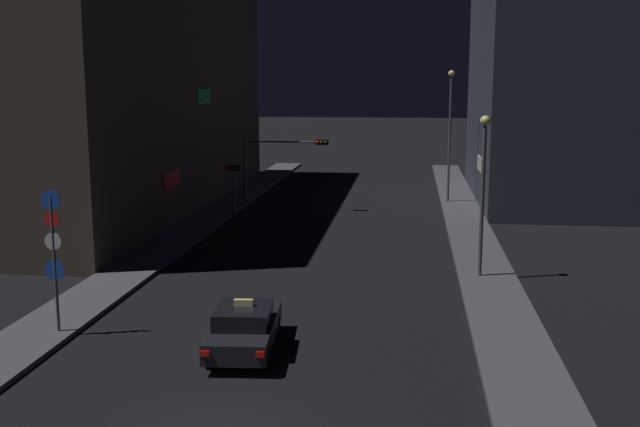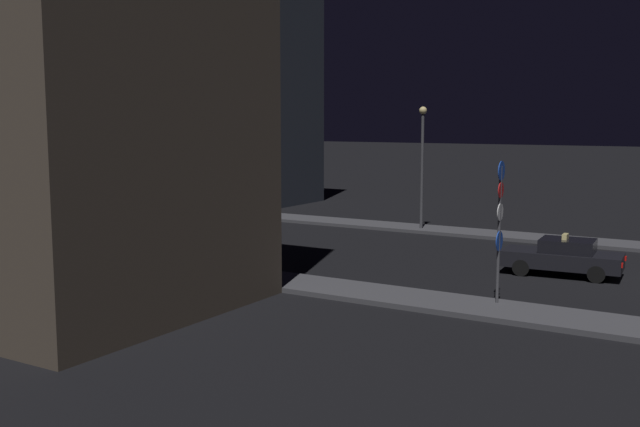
% 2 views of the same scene
% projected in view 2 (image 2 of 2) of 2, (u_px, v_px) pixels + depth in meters
% --- Properties ---
extents(sidewalk_left, '(2.36, 57.80, 0.17)m').
position_uv_depth(sidewalk_left, '(52.00, 250.00, 33.42)').
color(sidewalk_left, '#424247').
rests_on(sidewalk_left, ground_plane).
extents(sidewalk_right, '(2.36, 57.80, 0.17)m').
position_uv_depth(sidewalk_right, '(248.00, 215.00, 46.01)').
color(sidewalk_right, '#424247').
rests_on(sidewalk_right, ground_plane).
extents(building_facade_right, '(9.00, 18.33, 15.57)m').
position_uv_depth(building_facade_right, '(187.00, 95.00, 54.81)').
color(building_facade_right, '#282D38').
rests_on(building_facade_right, ground_plane).
extents(taxi, '(2.13, 4.57, 1.62)m').
position_uv_depth(taxi, '(563.00, 257.00, 28.36)').
color(taxi, black).
rests_on(taxi, ground_plane).
extents(traffic_light_overhead, '(5.29, 0.42, 4.55)m').
position_uv_depth(traffic_light_overhead, '(64.00, 170.00, 37.80)').
color(traffic_light_overhead, '#47474C').
rests_on(traffic_light_overhead, ground_plane).
extents(traffic_light_left_kerb, '(0.80, 0.42, 3.27)m').
position_uv_depth(traffic_light_left_kerb, '(73.00, 197.00, 34.42)').
color(traffic_light_left_kerb, '#47474C').
rests_on(traffic_light_left_kerb, ground_plane).
extents(sign_pole_left, '(0.64, 0.10, 4.50)m').
position_uv_depth(sign_pole_left, '(500.00, 221.00, 23.19)').
color(sign_pole_left, '#47474C').
rests_on(sign_pole_left, sidewalk_left).
extents(street_lamp_near_block, '(0.41, 0.41, 6.47)m').
position_uv_depth(street_lamp_near_block, '(422.00, 153.00, 39.19)').
color(street_lamp_near_block, '#47474C').
rests_on(street_lamp_near_block, sidewalk_right).
extents(street_lamp_far_block, '(0.41, 0.41, 8.46)m').
position_uv_depth(street_lamp_far_block, '(150.00, 130.00, 48.55)').
color(street_lamp_far_block, '#47474C').
rests_on(street_lamp_far_block, sidewalk_right).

